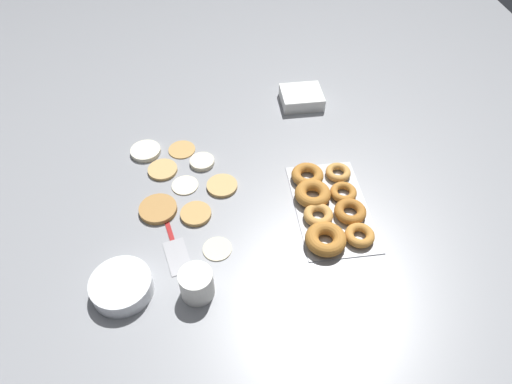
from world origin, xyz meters
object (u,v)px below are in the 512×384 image
object	(u,v)px
pancake_6	(185,185)
container_stack	(302,97)
paper_cup	(197,284)
pancake_8	(163,170)
pancake_1	(202,162)
spatula	(175,248)
pancake_0	(196,214)
pancake_2	(158,209)
donut_tray	(328,206)
batter_bowl	(122,286)
pancake_4	(221,186)
pancake_7	(146,151)
pancake_5	(217,248)
pancake_3	(182,149)

from	to	relation	value
pancake_6	container_stack	world-z (taller)	container_stack
paper_cup	pancake_8	bearing A→B (deg)	11.51
pancake_1	spatula	world-z (taller)	pancake_1
pancake_0	pancake_2	size ratio (longest dim) A/B	0.81
donut_tray	pancake_8	bearing A→B (deg)	64.56
pancake_8	pancake_2	bearing A→B (deg)	175.95
pancake_2	batter_bowl	xyz separation A→B (m)	(-0.27, 0.09, 0.02)
pancake_4	pancake_8	xyz separation A→B (m)	(0.10, 0.18, -0.00)
pancake_0	donut_tray	bearing A→B (deg)	-94.79
pancake_8	pancake_7	bearing A→B (deg)	31.11
pancake_4	pancake_5	size ratio (longest dim) A/B	1.18
pancake_5	container_stack	bearing A→B (deg)	-29.91
pancake_2	pancake_5	size ratio (longest dim) A/B	1.38
donut_tray	paper_cup	world-z (taller)	paper_cup
pancake_0	batter_bowl	world-z (taller)	batter_bowl
pancake_1	pancake_4	xyz separation A→B (m)	(-0.12, -0.05, -0.00)
pancake_8	batter_bowl	bearing A→B (deg)	167.17
pancake_5	paper_cup	size ratio (longest dim) A/B	0.94
pancake_7	paper_cup	world-z (taller)	paper_cup
pancake_1	pancake_5	world-z (taller)	pancake_1
pancake_2	pancake_1	bearing A→B (deg)	-36.99
pancake_8	spatula	bearing A→B (deg)	-173.53
pancake_1	pancake_4	distance (m)	0.13
pancake_1	pancake_6	size ratio (longest dim) A/B	0.96
donut_tray	pancake_1	bearing A→B (deg)	55.14
pancake_2	container_stack	distance (m)	0.71
pancake_3	paper_cup	xyz separation A→B (m)	(-0.56, -0.03, 0.04)
pancake_8	container_stack	world-z (taller)	container_stack
pancake_8	container_stack	bearing A→B (deg)	-59.83
pancake_1	pancake_7	xyz separation A→B (m)	(0.08, 0.19, 0.00)
pancake_1	spatula	bearing A→B (deg)	164.36
container_stack	paper_cup	world-z (taller)	paper_cup
pancake_1	pancake_6	world-z (taller)	pancake_1
pancake_7	pancake_8	xyz separation A→B (m)	(-0.10, -0.06, -0.00)
pancake_2	paper_cup	world-z (taller)	paper_cup
pancake_5	pancake_4	bearing A→B (deg)	-7.12
pancake_4	batter_bowl	xyz separation A→B (m)	(-0.34, 0.28, 0.02)
spatula	pancake_8	bearing A→B (deg)	173.46
pancake_5	pancake_6	bearing A→B (deg)	17.96
pancake_2	pancake_7	distance (m)	0.27
pancake_5	container_stack	size ratio (longest dim) A/B	0.54
pancake_4	pancake_7	bearing A→B (deg)	51.50
pancake_3	pancake_7	size ratio (longest dim) A/B	0.91
pancake_2	container_stack	size ratio (longest dim) A/B	0.75
pancake_2	pancake_4	size ratio (longest dim) A/B	1.17
pancake_4	batter_bowl	world-z (taller)	batter_bowl
pancake_1	pancake_3	world-z (taller)	pancake_1
paper_cup	pancake_0	bearing A→B (deg)	-1.17
pancake_7	paper_cup	xyz separation A→B (m)	(-0.56, -0.15, 0.03)
pancake_0	donut_tray	distance (m)	0.40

